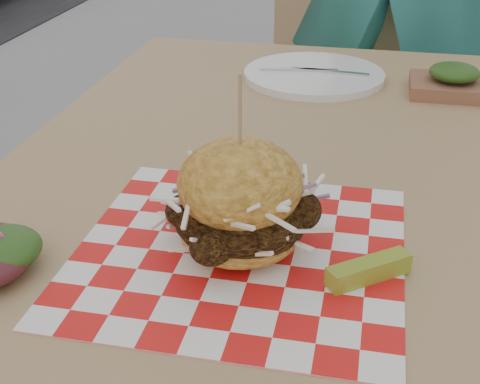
% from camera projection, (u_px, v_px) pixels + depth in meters
% --- Properties ---
extents(patio_table, '(0.80, 1.20, 0.75)m').
position_uv_depth(patio_table, '(283.00, 206.00, 1.00)').
color(patio_table, tan).
rests_on(patio_table, ground).
extents(patio_chair, '(0.48, 0.49, 0.95)m').
position_uv_depth(patio_chair, '(342.00, 69.00, 1.99)').
color(patio_chair, tan).
rests_on(patio_chair, ground).
extents(paper_liner, '(0.36, 0.36, 0.00)m').
position_uv_depth(paper_liner, '(240.00, 250.00, 0.75)').
color(paper_liner, red).
rests_on(paper_liner, patio_table).
extents(sandwich, '(0.18, 0.18, 0.20)m').
position_uv_depth(sandwich, '(240.00, 206.00, 0.72)').
color(sandwich, gold).
rests_on(sandwich, paper_liner).
extents(pickle_spear, '(0.09, 0.08, 0.02)m').
position_uv_depth(pickle_spear, '(369.00, 270.00, 0.69)').
color(pickle_spear, '#8BA931').
rests_on(pickle_spear, paper_liner).
extents(place_setting, '(0.27, 0.27, 0.02)m').
position_uv_depth(place_setting, '(314.00, 75.00, 1.28)').
color(place_setting, white).
rests_on(place_setting, patio_table).
extents(kraft_tray, '(0.15, 0.12, 0.06)m').
position_uv_depth(kraft_tray, '(453.00, 82.00, 1.20)').
color(kraft_tray, brown).
rests_on(kraft_tray, patio_table).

